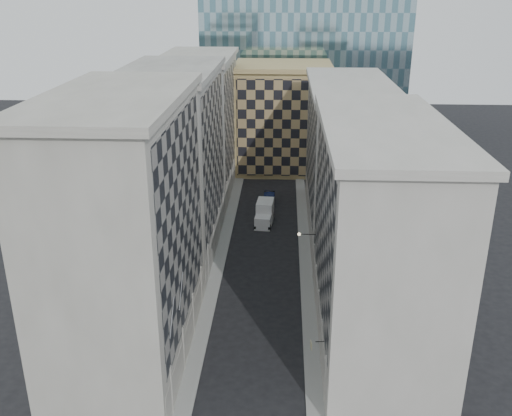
% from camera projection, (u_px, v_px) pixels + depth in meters
% --- Properties ---
extents(sidewalk_west, '(1.50, 100.00, 0.15)m').
position_uv_depth(sidewalk_west, '(220.00, 258.00, 70.23)').
color(sidewalk_west, gray).
rests_on(sidewalk_west, ground).
extents(sidewalk_east, '(1.50, 100.00, 0.15)m').
position_uv_depth(sidewalk_east, '(305.00, 260.00, 69.74)').
color(sidewalk_east, gray).
rests_on(sidewalk_east, ground).
extents(bldg_left_a, '(10.80, 22.80, 23.70)m').
position_uv_depth(bldg_left_a, '(127.00, 232.00, 48.53)').
color(bldg_left_a, gray).
rests_on(bldg_left_a, ground).
extents(bldg_left_b, '(10.80, 22.80, 22.70)m').
position_uv_depth(bldg_left_b, '(175.00, 163.00, 69.16)').
color(bldg_left_b, gray).
rests_on(bldg_left_b, ground).
extents(bldg_left_c, '(10.80, 22.80, 21.70)m').
position_uv_depth(bldg_left_c, '(200.00, 125.00, 89.80)').
color(bldg_left_c, gray).
rests_on(bldg_left_c, ground).
extents(bldg_right_a, '(10.80, 26.80, 20.70)m').
position_uv_depth(bldg_right_a, '(376.00, 235.00, 51.78)').
color(bldg_right_a, '#A7A499').
rests_on(bldg_right_a, ground).
extents(bldg_right_b, '(10.80, 28.80, 19.70)m').
position_uv_depth(bldg_right_b, '(347.00, 156.00, 77.05)').
color(bldg_right_b, '#A7A499').
rests_on(bldg_right_b, ground).
extents(tan_block, '(16.80, 14.80, 18.80)m').
position_uv_depth(tan_block, '(282.00, 117.00, 101.69)').
color(tan_block, tan).
rests_on(tan_block, ground).
extents(church_tower, '(7.20, 7.20, 51.50)m').
position_uv_depth(church_tower, '(274.00, 10.00, 108.48)').
color(church_tower, '#2D2823').
rests_on(church_tower, ground).
extents(flagpoles_left, '(0.10, 6.33, 2.33)m').
position_uv_depth(flagpoles_left, '(177.00, 304.00, 45.05)').
color(flagpoles_left, gray).
rests_on(flagpoles_left, ground).
extents(bracket_lamp, '(1.98, 0.36, 0.36)m').
position_uv_depth(bracket_lamp, '(301.00, 234.00, 61.96)').
color(bracket_lamp, black).
rests_on(bracket_lamp, ground).
extents(box_truck, '(2.68, 5.72, 3.05)m').
position_uv_depth(box_truck, '(265.00, 214.00, 80.38)').
color(box_truck, silver).
rests_on(box_truck, ground).
extents(dark_car, '(1.68, 4.80, 1.58)m').
position_uv_depth(dark_car, '(269.00, 198.00, 88.05)').
color(dark_car, '#0F1637').
rests_on(dark_car, ground).
extents(shop_sign, '(1.14, 0.65, 0.72)m').
position_uv_depth(shop_sign, '(312.00, 345.00, 46.96)').
color(shop_sign, black).
rests_on(shop_sign, ground).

